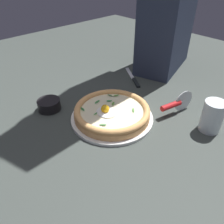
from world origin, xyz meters
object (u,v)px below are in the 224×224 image
Objects in this scene: pizza_cutter at (175,104)px; drinking_glass at (212,118)px; table_knife at (134,80)px; pizza at (112,112)px; side_bowl at (49,105)px.

pizza_cutter is 0.14m from drinking_glass.
pizza_cutter is at bearing 162.48° from table_knife.
pizza_cutter is (-0.14, -0.21, 0.01)m from pizza.
side_bowl reaches higher than table_knife.
pizza_cutter is (-0.37, -0.35, 0.02)m from side_bowl.
drinking_glass is at bearing 168.72° from table_knife.
drinking_glass is (-0.14, -0.01, 0.01)m from pizza_cutter.
pizza is at bearing 117.48° from table_knife.
pizza_cutter reaches higher than pizza.
pizza reaches higher than table_knife.
pizza is 1.86× the size of pizza_cutter.
side_bowl is 0.60× the size of pizza_cutter.
pizza_cutter is at bearing -136.61° from side_bowl.
side_bowl is 0.79× the size of drinking_glass.
pizza is at bearing 55.32° from pizza_cutter.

